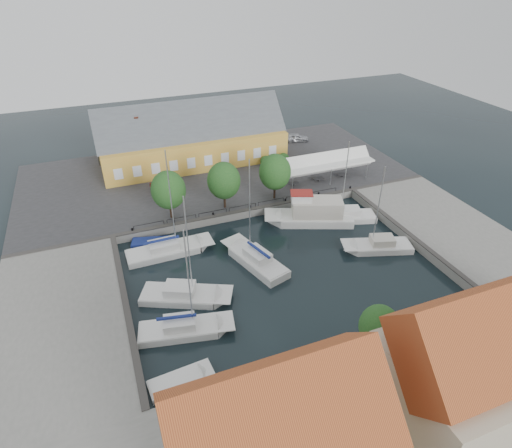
{
  "coord_description": "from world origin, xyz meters",
  "views": [
    {
      "loc": [
        -15.78,
        -34.46,
        28.72
      ],
      "look_at": [
        0.0,
        6.0,
        1.5
      ],
      "focal_mm": 30.0,
      "sensor_mm": 36.0,
      "label": 1
    }
  ],
  "objects_px": {
    "tent_canopy": "(325,163)",
    "west_boat_a": "(168,251)",
    "launch_sw": "(180,383)",
    "center_sailboat": "(255,261)",
    "west_boat_d": "(184,330)",
    "car_red": "(162,188)",
    "launch_nw": "(150,244)",
    "car_silver": "(296,138)",
    "west_boat_c": "(184,296)",
    "trawler": "(312,215)",
    "east_boat_a": "(346,217)",
    "warehouse": "(188,140)",
    "east_boat_b": "(378,247)"
  },
  "relations": [
    {
      "from": "west_boat_a",
      "to": "west_boat_c",
      "type": "xyz_separation_m",
      "value": [
        -0.04,
        -8.16,
        -0.01
      ]
    },
    {
      "from": "car_silver",
      "to": "center_sailboat",
      "type": "height_order",
      "value": "center_sailboat"
    },
    {
      "from": "warehouse",
      "to": "east_boat_b",
      "type": "distance_m",
      "value": 33.96
    },
    {
      "from": "tent_canopy",
      "to": "car_red",
      "type": "relative_size",
      "value": 3.41
    },
    {
      "from": "car_red",
      "to": "west_boat_c",
      "type": "distance_m",
      "value": 21.36
    },
    {
      "from": "launch_sw",
      "to": "trawler",
      "type": "bearing_deg",
      "value": 40.4
    },
    {
      "from": "trawler",
      "to": "launch_nw",
      "type": "height_order",
      "value": "trawler"
    },
    {
      "from": "west_boat_c",
      "to": "east_boat_b",
      "type": "bearing_deg",
      "value": 0.3
    },
    {
      "from": "warehouse",
      "to": "car_silver",
      "type": "relative_size",
      "value": 6.7
    },
    {
      "from": "car_silver",
      "to": "launch_nw",
      "type": "relative_size",
      "value": 0.92
    },
    {
      "from": "east_boat_b",
      "to": "launch_sw",
      "type": "height_order",
      "value": "east_boat_b"
    },
    {
      "from": "west_boat_c",
      "to": "launch_sw",
      "type": "relative_size",
      "value": 2.26
    },
    {
      "from": "east_boat_b",
      "to": "west_boat_a",
      "type": "distance_m",
      "value": 24.16
    },
    {
      "from": "center_sailboat",
      "to": "west_boat_d",
      "type": "height_order",
      "value": "center_sailboat"
    },
    {
      "from": "east_boat_b",
      "to": "west_boat_a",
      "type": "relative_size",
      "value": 0.85
    },
    {
      "from": "tent_canopy",
      "to": "west_boat_a",
      "type": "bearing_deg",
      "value": -161.11
    },
    {
      "from": "trawler",
      "to": "launch_sw",
      "type": "bearing_deg",
      "value": -139.6
    },
    {
      "from": "warehouse",
      "to": "tent_canopy",
      "type": "bearing_deg",
      "value": -39.86
    },
    {
      "from": "trawler",
      "to": "center_sailboat",
      "type": "bearing_deg",
      "value": -150.79
    },
    {
      "from": "tent_canopy",
      "to": "west_boat_c",
      "type": "relative_size",
      "value": 1.16
    },
    {
      "from": "car_red",
      "to": "west_boat_c",
      "type": "relative_size",
      "value": 0.34
    },
    {
      "from": "warehouse",
      "to": "launch_nw",
      "type": "bearing_deg",
      "value": -116.39
    },
    {
      "from": "west_boat_a",
      "to": "east_boat_a",
      "type": "bearing_deg",
      "value": -2.39
    },
    {
      "from": "east_boat_a",
      "to": "west_boat_d",
      "type": "xyz_separation_m",
      "value": [
        -23.97,
        -11.64,
        0.01
      ]
    },
    {
      "from": "center_sailboat",
      "to": "east_boat_a",
      "type": "bearing_deg",
      "value": 17.32
    },
    {
      "from": "west_boat_d",
      "to": "warehouse",
      "type": "bearing_deg",
      "value": 75.18
    },
    {
      "from": "car_silver",
      "to": "west_boat_c",
      "type": "distance_m",
      "value": 42.26
    },
    {
      "from": "car_silver",
      "to": "trawler",
      "type": "xyz_separation_m",
      "value": [
        -9.23,
        -23.64,
        -0.71
      ]
    },
    {
      "from": "east_boat_a",
      "to": "center_sailboat",
      "type": "bearing_deg",
      "value": -162.68
    },
    {
      "from": "warehouse",
      "to": "east_boat_a",
      "type": "height_order",
      "value": "east_boat_a"
    },
    {
      "from": "east_boat_a",
      "to": "car_silver",
      "type": "bearing_deg",
      "value": 79.05
    },
    {
      "from": "west_boat_d",
      "to": "launch_sw",
      "type": "height_order",
      "value": "west_boat_d"
    },
    {
      "from": "car_red",
      "to": "launch_sw",
      "type": "xyz_separation_m",
      "value": [
        -4.57,
        -30.9,
        -1.59
      ]
    },
    {
      "from": "launch_nw",
      "to": "launch_sw",
      "type": "bearing_deg",
      "value": -92.77
    },
    {
      "from": "car_red",
      "to": "east_boat_a",
      "type": "relative_size",
      "value": 0.37
    },
    {
      "from": "trawler",
      "to": "west_boat_a",
      "type": "bearing_deg",
      "value": -179.72
    },
    {
      "from": "launch_sw",
      "to": "center_sailboat",
      "type": "bearing_deg",
      "value": 47.91
    },
    {
      "from": "center_sailboat",
      "to": "launch_sw",
      "type": "distance_m",
      "value": 16.74
    },
    {
      "from": "car_silver",
      "to": "launch_nw",
      "type": "xyz_separation_m",
      "value": [
        -29.31,
        -21.17,
        -1.64
      ]
    },
    {
      "from": "west_boat_d",
      "to": "car_red",
      "type": "bearing_deg",
      "value": 83.28
    },
    {
      "from": "car_red",
      "to": "launch_sw",
      "type": "bearing_deg",
      "value": -120.38
    },
    {
      "from": "car_silver",
      "to": "launch_sw",
      "type": "relative_size",
      "value": 0.79
    },
    {
      "from": "car_silver",
      "to": "trawler",
      "type": "height_order",
      "value": "trawler"
    },
    {
      "from": "trawler",
      "to": "west_boat_c",
      "type": "xyz_separation_m",
      "value": [
        -18.45,
        -8.25,
        -0.76
      ]
    },
    {
      "from": "tent_canopy",
      "to": "east_boat_b",
      "type": "distance_m",
      "value": 16.97
    },
    {
      "from": "center_sailboat",
      "to": "west_boat_c",
      "type": "relative_size",
      "value": 1.05
    },
    {
      "from": "center_sailboat",
      "to": "east_boat_b",
      "type": "xyz_separation_m",
      "value": [
        14.22,
        -2.63,
        -0.1
      ]
    },
    {
      "from": "east_boat_a",
      "to": "west_boat_a",
      "type": "xyz_separation_m",
      "value": [
        -22.87,
        0.95,
        0.01
      ]
    },
    {
      "from": "west_boat_a",
      "to": "launch_nw",
      "type": "bearing_deg",
      "value": 123.0
    },
    {
      "from": "west_boat_d",
      "to": "east_boat_a",
      "type": "bearing_deg",
      "value": 25.9
    }
  ]
}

